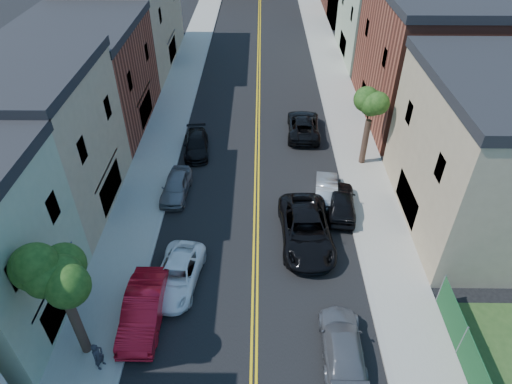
{
  "coord_description": "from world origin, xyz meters",
  "views": [
    {
      "loc": [
        0.23,
        2.26,
        18.83
      ],
      "look_at": [
        -0.01,
        23.81,
        2.0
      ],
      "focal_mm": 30.89,
      "sensor_mm": 36.0,
      "label": 1
    }
  ],
  "objects_px": {
    "red_sedan": "(144,309)",
    "black_suv_lane": "(306,230)",
    "black_car_left": "(196,145)",
    "pedestrian_left": "(98,356)",
    "grey_car_right": "(342,345)",
    "white_pickup": "(177,275)",
    "silver_car_right": "(326,189)",
    "dark_car_right_far": "(303,125)",
    "grey_car_left": "(176,186)",
    "black_car_right": "(341,202)"
  },
  "relations": [
    {
      "from": "red_sedan",
      "to": "black_suv_lane",
      "type": "bearing_deg",
      "value": 34.13
    },
    {
      "from": "black_car_left",
      "to": "pedestrian_left",
      "type": "distance_m",
      "value": 18.48
    },
    {
      "from": "grey_car_right",
      "to": "pedestrian_left",
      "type": "height_order",
      "value": "pedestrian_left"
    },
    {
      "from": "white_pickup",
      "to": "grey_car_right",
      "type": "distance_m",
      "value": 9.3
    },
    {
      "from": "black_suv_lane",
      "to": "pedestrian_left",
      "type": "xyz_separation_m",
      "value": [
        -9.95,
        -8.45,
        0.05
      ]
    },
    {
      "from": "white_pickup",
      "to": "silver_car_right",
      "type": "relative_size",
      "value": 1.19
    },
    {
      "from": "pedestrian_left",
      "to": "white_pickup",
      "type": "bearing_deg",
      "value": -7.52
    },
    {
      "from": "white_pickup",
      "to": "dark_car_right_far",
      "type": "relative_size",
      "value": 0.88
    },
    {
      "from": "grey_car_right",
      "to": "red_sedan",
      "type": "bearing_deg",
      "value": -9.25
    },
    {
      "from": "red_sedan",
      "to": "grey_car_right",
      "type": "bearing_deg",
      "value": -10.7
    },
    {
      "from": "white_pickup",
      "to": "grey_car_left",
      "type": "relative_size",
      "value": 1.16
    },
    {
      "from": "dark_car_right_far",
      "to": "pedestrian_left",
      "type": "relative_size",
      "value": 3.48
    },
    {
      "from": "black_suv_lane",
      "to": "black_car_right",
      "type": "bearing_deg",
      "value": 45.95
    },
    {
      "from": "black_car_left",
      "to": "white_pickup",
      "type": "bearing_deg",
      "value": -93.6
    },
    {
      "from": "grey_car_left",
      "to": "silver_car_right",
      "type": "height_order",
      "value": "grey_car_left"
    },
    {
      "from": "red_sedan",
      "to": "dark_car_right_far",
      "type": "xyz_separation_m",
      "value": [
        9.3,
        18.6,
        -0.06
      ]
    },
    {
      "from": "red_sedan",
      "to": "black_car_right",
      "type": "distance_m",
      "value": 13.95
    },
    {
      "from": "red_sedan",
      "to": "black_car_right",
      "type": "relative_size",
      "value": 1.12
    },
    {
      "from": "black_car_left",
      "to": "dark_car_right_far",
      "type": "xyz_separation_m",
      "value": [
        8.56,
        2.92,
        0.12
      ]
    },
    {
      "from": "red_sedan",
      "to": "black_suv_lane",
      "type": "height_order",
      "value": "black_suv_lane"
    },
    {
      "from": "white_pickup",
      "to": "grey_car_right",
      "type": "xyz_separation_m",
      "value": [
        8.32,
        -4.17,
        0.01
      ]
    },
    {
      "from": "grey_car_left",
      "to": "silver_car_right",
      "type": "distance_m",
      "value": 10.22
    },
    {
      "from": "grey_car_right",
      "to": "white_pickup",
      "type": "bearing_deg",
      "value": -25.27
    },
    {
      "from": "grey_car_right",
      "to": "dark_car_right_far",
      "type": "xyz_separation_m",
      "value": [
        -0.3,
        20.4,
        0.09
      ]
    },
    {
      "from": "white_pickup",
      "to": "silver_car_right",
      "type": "height_order",
      "value": "same"
    },
    {
      "from": "white_pickup",
      "to": "grey_car_right",
      "type": "relative_size",
      "value": 1.03
    },
    {
      "from": "dark_car_right_far",
      "to": "black_car_left",
      "type": "bearing_deg",
      "value": 21.22
    },
    {
      "from": "white_pickup",
      "to": "black_car_left",
      "type": "relative_size",
      "value": 1.09
    },
    {
      "from": "grey_car_left",
      "to": "grey_car_right",
      "type": "distance_m",
      "value": 15.4
    },
    {
      "from": "red_sedan",
      "to": "black_car_right",
      "type": "height_order",
      "value": "red_sedan"
    },
    {
      "from": "grey_car_right",
      "to": "grey_car_left",
      "type": "bearing_deg",
      "value": -50.08
    },
    {
      "from": "grey_car_left",
      "to": "black_car_left",
      "type": "distance_m",
      "value": 5.49
    },
    {
      "from": "black_car_left",
      "to": "pedestrian_left",
      "type": "height_order",
      "value": "pedestrian_left"
    },
    {
      "from": "dark_car_right_far",
      "to": "pedestrian_left",
      "type": "bearing_deg",
      "value": 65.59
    },
    {
      "from": "white_pickup",
      "to": "silver_car_right",
      "type": "bearing_deg",
      "value": 47.94
    },
    {
      "from": "grey_car_left",
      "to": "silver_car_right",
      "type": "xyz_separation_m",
      "value": [
        10.22,
        -0.2,
        -0.04
      ]
    },
    {
      "from": "red_sedan",
      "to": "black_car_left",
      "type": "distance_m",
      "value": 15.7
    },
    {
      "from": "white_pickup",
      "to": "grey_car_left",
      "type": "distance_m",
      "value": 7.97
    },
    {
      "from": "grey_car_left",
      "to": "grey_car_right",
      "type": "xyz_separation_m",
      "value": [
        9.6,
        -12.04,
        -0.03
      ]
    },
    {
      "from": "black_car_left",
      "to": "silver_car_right",
      "type": "xyz_separation_m",
      "value": [
        9.48,
        -5.64,
        0.03
      ]
    },
    {
      "from": "grey_car_left",
      "to": "dark_car_right_far",
      "type": "height_order",
      "value": "dark_car_right_far"
    },
    {
      "from": "dark_car_right_far",
      "to": "black_suv_lane",
      "type": "distance_m",
      "value": 12.84
    },
    {
      "from": "grey_car_left",
      "to": "grey_car_right",
      "type": "bearing_deg",
      "value": -48.39
    },
    {
      "from": "red_sedan",
      "to": "black_car_left",
      "type": "bearing_deg",
      "value": 87.19
    },
    {
      "from": "grey_car_left",
      "to": "black_car_left",
      "type": "height_order",
      "value": "grey_car_left"
    },
    {
      "from": "white_pickup",
      "to": "black_car_right",
      "type": "distance_m",
      "value": 11.53
    },
    {
      "from": "red_sedan",
      "to": "white_pickup",
      "type": "xyz_separation_m",
      "value": [
        1.28,
        2.37,
        -0.16
      ]
    },
    {
      "from": "grey_car_right",
      "to": "pedestrian_left",
      "type": "distance_m",
      "value": 11.09
    },
    {
      "from": "red_sedan",
      "to": "pedestrian_left",
      "type": "xyz_separation_m",
      "value": [
        -1.45,
        -2.66,
        0.11
      ]
    },
    {
      "from": "black_suv_lane",
      "to": "red_sedan",
      "type": "bearing_deg",
      "value": -148.01
    }
  ]
}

